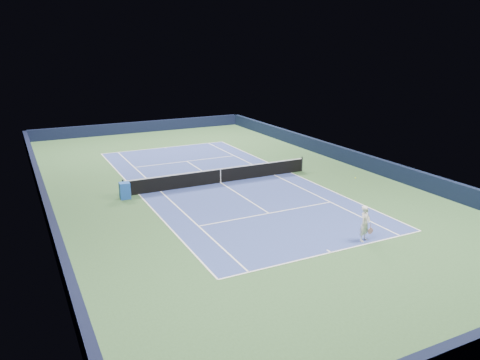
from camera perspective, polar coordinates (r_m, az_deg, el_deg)
name	(u,v)px	position (r m, az deg, el deg)	size (l,w,h in m)	color
ground	(221,183)	(30.92, -2.38, -0.34)	(40.00, 40.00, 0.00)	#2F512C
wall_far	(141,127)	(49.09, -12.01, 6.33)	(22.00, 0.35, 1.10)	black
wall_right	(351,157)	(36.40, 13.35, 2.72)	(0.35, 40.00, 1.10)	black
wall_left	(44,199)	(28.32, -22.79, -2.11)	(0.35, 40.00, 1.10)	black
court_surface	(221,183)	(30.92, -2.38, -0.33)	(10.97, 23.77, 0.01)	navy
baseline_far	(165,147)	(41.70, -9.13, 3.94)	(10.97, 0.08, 0.00)	white
baseline_near	(331,252)	(21.34, 11.03, -8.66)	(10.97, 0.08, 0.00)	white
sideline_doubles_right	(291,173)	(33.44, 6.22, 0.91)	(0.08, 23.77, 0.00)	white
sideline_doubles_left	(139,194)	(29.21, -12.23, -1.72)	(0.08, 23.77, 0.00)	white
sideline_singles_right	(274,175)	(32.74, 4.20, 0.62)	(0.08, 23.77, 0.00)	white
sideline_singles_left	(160,191)	(29.55, -9.67, -1.36)	(0.08, 23.77, 0.00)	white
service_line_far	(187,161)	(36.64, -6.50, 2.29)	(8.23, 0.08, 0.00)	white
service_line_near	(269,213)	(25.52, 3.56, -4.07)	(8.23, 0.08, 0.00)	white
center_service_line	(221,183)	(30.92, -2.38, -0.32)	(0.08, 12.80, 0.00)	white
center_mark_far	(166,148)	(41.56, -9.07, 3.90)	(0.08, 0.30, 0.00)	white
center_mark_near	(329,251)	(21.45, 10.78, -8.52)	(0.08, 0.30, 0.00)	white
tennis_net	(221,175)	(30.78, -2.39, 0.56)	(12.90, 0.10, 1.07)	black
sponsor_cube	(125,191)	(28.51, -13.86, -1.27)	(0.63, 0.58, 0.98)	#1C4CAC
tennis_player	(365,223)	(22.54, 15.00, -5.15)	(0.84, 1.35, 2.84)	white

